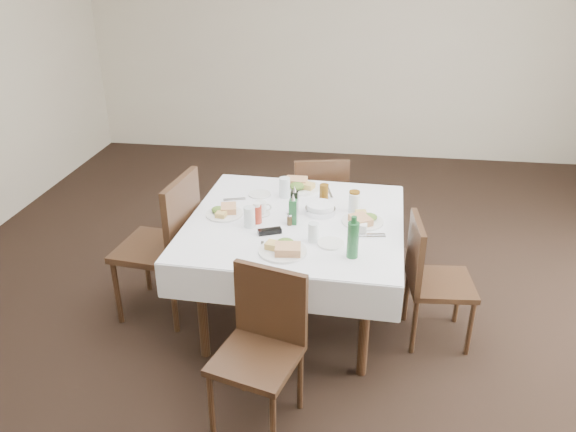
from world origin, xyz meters
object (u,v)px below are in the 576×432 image
at_px(chair_south, 263,338).
at_px(green_bottle, 353,239).
at_px(water_w, 250,217).
at_px(oil_cruet_dark, 294,202).
at_px(ketchup_bottle, 257,213).
at_px(oil_cruet_green, 293,211).
at_px(dining_table, 295,230).
at_px(water_e, 354,203).
at_px(chair_north, 319,201).
at_px(chair_east, 429,274).
at_px(bread_basket, 320,209).
at_px(water_s, 313,232).
at_px(coffee_mug, 261,209).
at_px(chair_west, 168,238).
at_px(water_n, 285,187).

distance_m(chair_south, green_bottle, 0.73).
distance_m(water_w, oil_cruet_dark, 0.34).
xyz_separation_m(water_w, ketchup_bottle, (0.03, 0.06, -0.00)).
bearing_deg(oil_cruet_green, dining_table, 83.59).
bearing_deg(water_e, chair_north, 111.82).
distance_m(oil_cruet_green, ketchup_bottle, 0.23).
bearing_deg(chair_east, chair_north, 129.29).
bearing_deg(chair_north, water_w, -109.26).
relative_size(chair_east, water_w, 6.44).
relative_size(water_e, water_w, 1.01).
relative_size(bread_basket, oil_cruet_dark, 1.02).
distance_m(dining_table, chair_north, 0.89).
bearing_deg(water_e, water_s, -117.42).
height_order(chair_north, coffee_mug, chair_north).
bearing_deg(water_e, ketchup_bottle, -158.41).
xyz_separation_m(chair_west, bread_basket, (1.00, 0.16, 0.21)).
relative_size(chair_north, ketchup_bottle, 6.54).
bearing_deg(chair_west, chair_south, -46.46).
xyz_separation_m(chair_east, ketchup_bottle, (-1.09, 0.00, 0.34)).
bearing_deg(green_bottle, oil_cruet_dark, 127.59).
relative_size(chair_north, coffee_mug, 6.63).
distance_m(ketchup_bottle, green_bottle, 0.71).
height_order(chair_west, water_e, chair_west).
bearing_deg(bread_basket, oil_cruet_green, -131.17).
bearing_deg(ketchup_bottle, dining_table, 18.73).
height_order(chair_east, green_bottle, green_bottle).
bearing_deg(ketchup_bottle, chair_west, 176.72).
xyz_separation_m(chair_north, chair_east, (0.78, -0.95, -0.02)).
xyz_separation_m(chair_north, water_n, (-0.20, -0.52, 0.33)).
relative_size(water_w, oil_cruet_dark, 0.67).
height_order(bread_basket, green_bottle, green_bottle).
bearing_deg(green_bottle, chair_west, 162.65).
distance_m(water_s, bread_basket, 0.39).
distance_m(coffee_mug, green_bottle, 0.77).
relative_size(water_n, bread_basket, 0.70).
xyz_separation_m(chair_east, water_e, (-0.49, 0.24, 0.35)).
bearing_deg(dining_table, water_n, 109.31).
height_order(water_s, oil_cruet_dark, oil_cruet_dark).
height_order(dining_table, chair_west, chair_west).
xyz_separation_m(chair_south, green_bottle, (0.43, 0.45, 0.38)).
distance_m(chair_north, water_w, 1.11).
xyz_separation_m(water_w, oil_cruet_green, (0.26, 0.08, 0.02)).
xyz_separation_m(dining_table, bread_basket, (0.15, 0.12, 0.11)).
bearing_deg(ketchup_bottle, chair_east, -0.25).
xyz_separation_m(dining_table, coffee_mug, (-0.23, 0.04, 0.12)).
distance_m(bread_basket, oil_cruet_dark, 0.18).
distance_m(chair_east, water_e, 0.65).
bearing_deg(chair_south, water_w, 106.03).
bearing_deg(water_s, chair_east, 14.72).
bearing_deg(bread_basket, water_w, -148.79).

